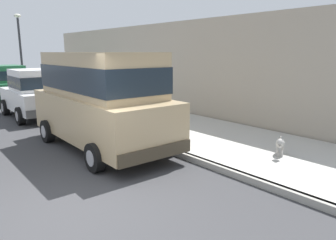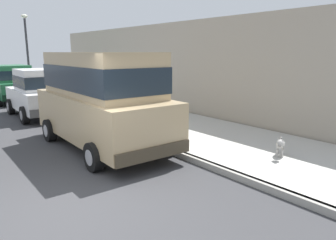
{
  "view_description": "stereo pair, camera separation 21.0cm",
  "coord_description": "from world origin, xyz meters",
  "px_view_note": "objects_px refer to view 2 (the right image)",
  "views": [
    {
      "loc": [
        -1.83,
        -4.64,
        2.53
      ],
      "look_at": [
        3.2,
        1.32,
        0.85
      ],
      "focal_mm": 33.94,
      "sensor_mm": 36.0,
      "label": 1
    },
    {
      "loc": [
        -1.67,
        -4.77,
        2.53
      ],
      "look_at": [
        3.2,
        1.32,
        0.85
      ],
      "focal_mm": 33.94,
      "sensor_mm": 36.0,
      "label": 2
    }
  ],
  "objects_px": {
    "car_green_hatchback": "(11,83)",
    "street_lamp": "(27,45)",
    "car_tan_van": "(101,96)",
    "car_white_hatchback": "(40,92)",
    "dog_grey": "(280,145)"
  },
  "relations": [
    {
      "from": "car_tan_van",
      "to": "car_green_hatchback",
      "type": "distance_m",
      "value": 10.09
    },
    {
      "from": "car_white_hatchback",
      "to": "dog_grey",
      "type": "xyz_separation_m",
      "value": [
        2.63,
        -8.99,
        -0.55
      ]
    },
    {
      "from": "car_green_hatchback",
      "to": "dog_grey",
      "type": "xyz_separation_m",
      "value": [
        2.58,
        -13.74,
        -0.55
      ]
    },
    {
      "from": "car_tan_van",
      "to": "street_lamp",
      "type": "height_order",
      "value": "street_lamp"
    },
    {
      "from": "car_green_hatchback",
      "to": "street_lamp",
      "type": "relative_size",
      "value": 0.86
    },
    {
      "from": "car_white_hatchback",
      "to": "dog_grey",
      "type": "height_order",
      "value": "car_white_hatchback"
    },
    {
      "from": "dog_grey",
      "to": "car_white_hatchback",
      "type": "bearing_deg",
      "value": 106.3
    },
    {
      "from": "car_white_hatchback",
      "to": "car_tan_van",
      "type": "bearing_deg",
      "value": -90.22
    },
    {
      "from": "car_tan_van",
      "to": "car_green_hatchback",
      "type": "bearing_deg",
      "value": 89.63
    },
    {
      "from": "car_white_hatchback",
      "to": "car_green_hatchback",
      "type": "relative_size",
      "value": 1.01
    },
    {
      "from": "car_tan_van",
      "to": "car_white_hatchback",
      "type": "bearing_deg",
      "value": 89.78
    },
    {
      "from": "car_tan_van",
      "to": "street_lamp",
      "type": "distance_m",
      "value": 11.89
    },
    {
      "from": "car_white_hatchback",
      "to": "street_lamp",
      "type": "height_order",
      "value": "street_lamp"
    },
    {
      "from": "car_tan_van",
      "to": "car_white_hatchback",
      "type": "xyz_separation_m",
      "value": [
        0.02,
        5.34,
        -0.42
      ]
    },
    {
      "from": "car_white_hatchback",
      "to": "car_green_hatchback",
      "type": "distance_m",
      "value": 4.74
    }
  ]
}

